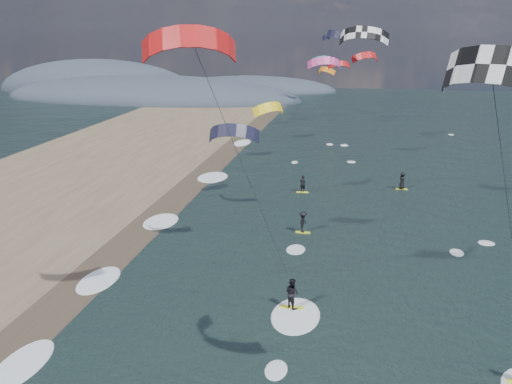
# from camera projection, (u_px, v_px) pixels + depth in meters

# --- Properties ---
(wet_sand_strip) EXTENTS (3.00, 240.00, 0.00)m
(wet_sand_strip) POSITION_uv_depth(u_px,v_px,m) (44.00, 319.00, 29.99)
(wet_sand_strip) COLOR #382D23
(wet_sand_strip) RESTS_ON ground
(coastal_hills) EXTENTS (80.00, 41.00, 15.00)m
(coastal_hills) POSITION_uv_depth(u_px,v_px,m) (142.00, 94.00, 128.10)
(coastal_hills) COLOR #3D4756
(coastal_hills) RESTS_ON ground
(kitesurfer_near_a) EXTENTS (7.67, 9.12, 14.85)m
(kitesurfer_near_a) POSITION_uv_depth(u_px,v_px,m) (503.00, 159.00, 17.51)
(kitesurfer_near_a) COLOR #E6F32B
(kitesurfer_near_a) RESTS_ON ground
(kitesurfer_near_b) EXTENTS (7.13, 8.70, 15.39)m
(kitesurfer_near_b) POSITION_uv_depth(u_px,v_px,m) (230.00, 140.00, 24.71)
(kitesurfer_near_b) COLOR #E6F32B
(kitesurfer_near_b) RESTS_ON ground
(far_kitesurfers) EXTENTS (10.23, 14.49, 1.67)m
(far_kitesurfers) POSITION_uv_depth(u_px,v_px,m) (339.00, 199.00, 47.93)
(far_kitesurfers) COLOR #E6F32B
(far_kitesurfers) RESTS_ON ground
(bg_kite_field) EXTENTS (11.88, 73.96, 7.63)m
(bg_kite_field) POSITION_uv_depth(u_px,v_px,m) (329.00, 59.00, 68.49)
(bg_kite_field) COLOR orange
(bg_kite_field) RESTS_ON ground
(shoreline_surf) EXTENTS (2.40, 79.40, 0.11)m
(shoreline_surf) POSITION_uv_depth(u_px,v_px,m) (104.00, 283.00, 34.27)
(shoreline_surf) COLOR white
(shoreline_surf) RESTS_ON ground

